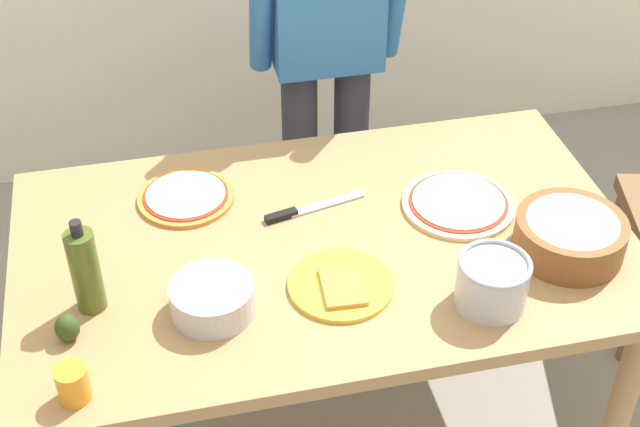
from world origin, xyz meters
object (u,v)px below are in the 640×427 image
object	(u,v)px
olive_oil_bottle	(85,270)
plate_with_slice	(342,285)
mixing_bowl_steel	(212,299)
pizza_cooked_on_tray	(186,196)
steel_pot	(492,282)
pizza_raw_on_board	(458,203)
cup_orange	(73,384)
person_cook	(326,38)
popcorn_bowl	(570,233)
avocado	(67,328)
chef_knife	(303,210)
dining_table	(324,266)

from	to	relation	value
olive_oil_bottle	plate_with_slice	bearing A→B (deg)	-6.62
mixing_bowl_steel	olive_oil_bottle	size ratio (longest dim) A/B	0.78
pizza_cooked_on_tray	steel_pot	world-z (taller)	steel_pot
pizza_raw_on_board	olive_oil_bottle	distance (m)	1.00
steel_pot	cup_orange	xyz separation A→B (m)	(-0.97, -0.08, -0.02)
person_cook	cup_orange	world-z (taller)	person_cook
popcorn_bowl	steel_pot	size ratio (longest dim) A/B	1.61
pizza_cooked_on_tray	avocado	world-z (taller)	avocado
steel_pot	avocado	bearing A→B (deg)	174.22
pizza_cooked_on_tray	popcorn_bowl	world-z (taller)	popcorn_bowl
olive_oil_bottle	avocado	distance (m)	0.14
popcorn_bowl	chef_knife	xyz separation A→B (m)	(-0.63, 0.31, -0.05)
popcorn_bowl	chef_knife	bearing A→B (deg)	153.85
pizza_raw_on_board	popcorn_bowl	world-z (taller)	popcorn_bowl
plate_with_slice	person_cook	bearing A→B (deg)	79.32
person_cook	avocado	bearing A→B (deg)	-130.48
pizza_raw_on_board	cup_orange	size ratio (longest dim) A/B	3.60
person_cook	mixing_bowl_steel	size ratio (longest dim) A/B	8.10
pizza_raw_on_board	plate_with_slice	world-z (taller)	plate_with_slice
avocado	plate_with_slice	bearing A→B (deg)	2.56
pizza_cooked_on_tray	chef_knife	size ratio (longest dim) A/B	0.92
olive_oil_bottle	steel_pot	world-z (taller)	olive_oil_bottle
pizza_raw_on_board	avocado	distance (m)	1.07
chef_knife	popcorn_bowl	bearing A→B (deg)	-26.15
popcorn_bowl	chef_knife	distance (m)	0.70
pizza_cooked_on_tray	person_cook	bearing A→B (deg)	44.41
pizza_raw_on_board	cup_orange	distance (m)	1.12
person_cook	avocado	world-z (taller)	person_cook
steel_pot	cup_orange	world-z (taller)	steel_pot
plate_with_slice	cup_orange	size ratio (longest dim) A/B	3.06
steel_pot	dining_table	bearing A→B (deg)	136.98
person_cook	pizza_raw_on_board	xyz separation A→B (m)	(0.21, -0.70, -0.17)
avocado	olive_oil_bottle	bearing A→B (deg)	60.96
pizza_raw_on_board	chef_knife	size ratio (longest dim) A/B	1.06
popcorn_bowl	olive_oil_bottle	world-z (taller)	olive_oil_bottle
cup_orange	chef_knife	xyz separation A→B (m)	(0.60, 0.52, -0.04)
steel_pot	mixing_bowl_steel	bearing A→B (deg)	169.83
dining_table	avocado	xyz separation A→B (m)	(-0.65, -0.21, 0.13)
person_cook	olive_oil_bottle	distance (m)	1.17
mixing_bowl_steel	cup_orange	distance (m)	0.37
dining_table	pizza_cooked_on_tray	bearing A→B (deg)	142.51
pizza_cooked_on_tray	plate_with_slice	size ratio (longest dim) A/B	1.02
olive_oil_bottle	cup_orange	world-z (taller)	olive_oil_bottle
dining_table	pizza_raw_on_board	xyz separation A→B (m)	(0.39, 0.06, 0.10)
plate_with_slice	popcorn_bowl	size ratio (longest dim) A/B	0.93
person_cook	chef_knife	xyz separation A→B (m)	(-0.21, -0.63, -0.17)
chef_knife	plate_with_slice	bearing A→B (deg)	-84.00
chef_knife	dining_table	bearing A→B (deg)	-76.75
pizza_cooked_on_tray	plate_with_slice	xyz separation A→B (m)	(0.33, -0.44, -0.00)
popcorn_bowl	olive_oil_bottle	size ratio (longest dim) A/B	1.09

